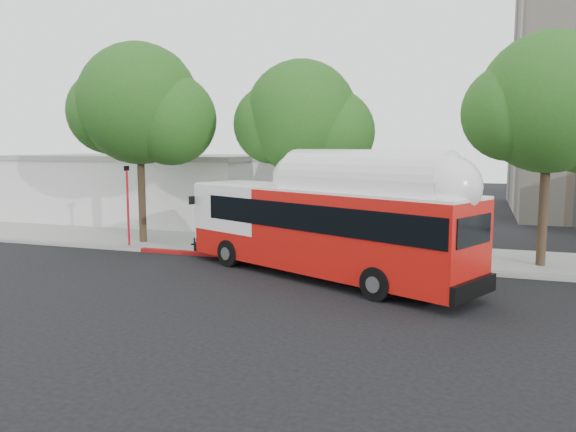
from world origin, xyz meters
name	(u,v)px	position (x,y,z in m)	size (l,w,h in m)	color
ground	(277,285)	(0.00, 0.00, 0.00)	(120.00, 120.00, 0.00)	black
sidewalk	(325,250)	(0.00, 6.50, 0.07)	(60.00, 5.00, 0.15)	gray
curb_strip	(309,261)	(0.00, 3.90, 0.07)	(60.00, 0.30, 0.15)	gray
red_curb_segment	(242,256)	(-3.00, 3.90, 0.08)	(10.00, 0.32, 0.16)	maroon
street_tree_left	(148,109)	(-8.53, 5.56, 6.60)	(6.67, 5.80, 9.74)	#2D2116
street_tree_mid	(310,121)	(-0.59, 6.06, 5.91)	(5.75, 5.00, 8.62)	#2D2116
street_tree_right	(561,108)	(9.44, 5.86, 6.26)	(6.21, 5.40, 9.18)	#2D2116
low_commercial_bldg	(150,187)	(-14.00, 14.00, 2.15)	(16.20, 10.20, 4.25)	silver
transit_bus	(323,230)	(1.22, 1.58, 1.77)	(12.48, 7.53, 3.78)	red
signal_pole	(128,206)	(-9.04, 4.37, 2.01)	(0.11, 0.37, 3.91)	red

